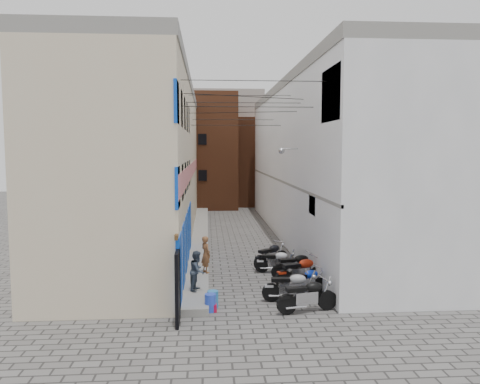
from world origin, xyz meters
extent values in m
plane|color=#5A5754|center=(0.00, 0.00, 0.00)|extent=(90.00, 90.00, 0.00)
cube|color=gray|center=(-2.05, 13.00, 0.12)|extent=(0.90, 26.00, 0.25)
cube|color=beige|center=(-5.00, 13.00, 4.25)|extent=(5.00, 26.00, 8.50)
cube|color=#DA7A7E|center=(-2.54, 13.00, 4.00)|extent=(0.10, 26.00, 0.80)
cube|color=blue|center=(-2.53, 4.90, 1.30)|extent=(0.12, 10.20, 2.40)
cube|color=blue|center=(-2.55, 4.90, 5.30)|extent=(0.10, 10.20, 4.00)
cube|color=gray|center=(-5.00, 13.00, 8.75)|extent=(5.10, 26.00, 0.50)
cube|color=black|center=(-2.52, -0.40, 1.10)|extent=(0.10, 1.20, 2.20)
cube|color=silver|center=(5.00, 13.00, 4.25)|extent=(5.00, 26.00, 8.50)
cube|color=blue|center=(2.55, 1.50, 7.00)|extent=(0.10, 2.40, 1.80)
cube|color=white|center=(2.56, 4.00, 3.00)|extent=(0.08, 1.00, 0.70)
cylinder|color=#B2B2B7|center=(2.15, 7.00, 5.20)|extent=(0.80, 0.06, 0.06)
sphere|color=#B2B2B7|center=(1.75, 7.00, 5.10)|extent=(0.28, 0.28, 0.28)
cube|color=gray|center=(5.00, 13.00, 8.75)|extent=(5.10, 26.00, 0.50)
cube|color=gray|center=(2.54, 13.00, 3.40)|extent=(0.10, 26.00, 0.12)
cube|color=brown|center=(-2.00, 28.00, 5.00)|extent=(6.00, 6.00, 10.00)
cube|color=brown|center=(3.00, 30.00, 4.00)|extent=(5.00, 6.00, 8.00)
cube|color=gray|center=(0.00, 34.00, 5.50)|extent=(8.00, 5.00, 11.00)
cube|color=black|center=(0.00, 25.20, 1.20)|extent=(2.00, 0.30, 2.40)
cylinder|color=black|center=(0.00, 2.00, 7.50)|extent=(5.20, 0.02, 0.02)
cylinder|color=black|center=(0.00, 4.00, 6.80)|extent=(5.20, 0.02, 0.02)
cylinder|color=black|center=(0.00, 6.50, 7.20)|extent=(5.20, 0.02, 0.02)
cylinder|color=black|center=(0.00, 9.00, 7.80)|extent=(5.20, 0.02, 0.02)
cylinder|color=black|center=(0.00, 12.00, 6.50)|extent=(5.20, 0.02, 0.02)
cylinder|color=black|center=(0.00, 15.00, 7.00)|extent=(5.20, 0.02, 0.02)
cylinder|color=black|center=(0.00, 5.00, 7.30)|extent=(5.65, 2.07, 0.02)
cylinder|color=black|center=(0.00, 8.00, 6.90)|extent=(5.80, 1.58, 0.02)
imported|color=brown|center=(-1.70, 4.33, 0.99)|extent=(0.56, 0.64, 1.48)
imported|color=#364151|center=(-1.99, 2.01, 0.95)|extent=(0.70, 0.80, 1.39)
cylinder|color=blue|center=(-1.55, 0.50, 0.28)|extent=(0.37, 0.37, 0.57)
cylinder|color=#277FC7|center=(-1.47, 0.85, 0.28)|extent=(0.38, 0.38, 0.56)
cube|color=#AC0C2E|center=(-1.55, 0.50, 0.12)|extent=(0.40, 0.31, 0.25)
camera|label=1|loc=(-1.63, -14.08, 5.18)|focal=35.00mm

